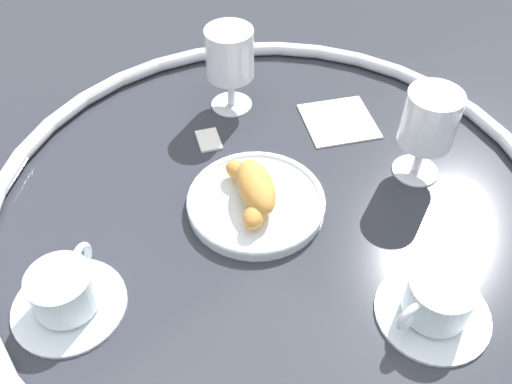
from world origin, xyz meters
TOP-DOWN VIEW (x-y plane):
  - ground_plane at (0.00, 0.00)m, footprint 2.20×2.20m
  - table_chrome_rim at (0.00, 0.00)m, footprint 0.79×0.79m
  - pastry_plate at (0.02, 0.02)m, footprint 0.19×0.19m
  - croissant_large at (0.02, 0.02)m, footprint 0.12×0.10m
  - coffee_cup_near at (0.05, 0.29)m, footprint 0.14×0.14m
  - coffee_cup_far at (-0.25, -0.02)m, footprint 0.14×0.14m
  - juice_glass_left at (0.21, -0.11)m, footprint 0.08×0.08m
  - juice_glass_right at (-0.09, -0.21)m, footprint 0.08×0.08m
  - sugar_packet at (0.17, -0.02)m, footprint 0.06×0.05m
  - folded_napkin at (0.06, -0.21)m, footprint 0.15×0.15m

SIDE VIEW (x-z plane):
  - ground_plane at x=0.00m, z-range 0.00..0.00m
  - folded_napkin at x=0.06m, z-range 0.00..0.01m
  - sugar_packet at x=0.17m, z-range 0.00..0.01m
  - pastry_plate at x=0.02m, z-range 0.00..0.02m
  - table_chrome_rim at x=0.00m, z-range 0.00..0.02m
  - coffee_cup_near at x=0.05m, z-range 0.00..0.06m
  - coffee_cup_far at x=-0.25m, z-range 0.00..0.06m
  - croissant_large at x=0.02m, z-range 0.02..0.06m
  - juice_glass_left at x=0.21m, z-range 0.02..0.16m
  - juice_glass_right at x=-0.09m, z-range 0.02..0.16m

